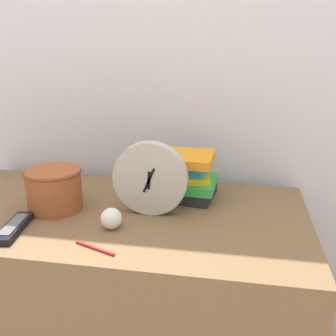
{
  "coord_description": "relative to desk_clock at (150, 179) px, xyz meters",
  "views": [
    {
      "loc": [
        0.37,
        -0.78,
        1.23
      ],
      "look_at": [
        0.16,
        0.4,
        0.84
      ],
      "focal_mm": 42.0,
      "sensor_mm": 36.0,
      "label": 1
    }
  ],
  "objects": [
    {
      "name": "pen",
      "position": [
        -0.09,
        -0.25,
        -0.11
      ],
      "size": [
        0.12,
        0.05,
        0.01
      ],
      "color": "#B21E1E",
      "rests_on": "desk"
    },
    {
      "name": "desk_clock",
      "position": [
        0.0,
        0.0,
        0.0
      ],
      "size": [
        0.23,
        0.04,
        0.23
      ],
      "color": "#B7B2A8",
      "rests_on": "desk"
    },
    {
      "name": "crumpled_paper_ball",
      "position": [
        -0.09,
        -0.12,
        -0.08
      ],
      "size": [
        0.06,
        0.06,
        0.06
      ],
      "color": "white",
      "rests_on": "desk"
    },
    {
      "name": "wall_back",
      "position": [
        -0.12,
        0.39,
        0.38
      ],
      "size": [
        6.0,
        0.04,
        2.4
      ],
      "color": "silver",
      "rests_on": "ground_plane"
    },
    {
      "name": "basket",
      "position": [
        -0.31,
        -0.02,
        -0.04
      ],
      "size": [
        0.18,
        0.18,
        0.13
      ],
      "color": "#994C28",
      "rests_on": "desk"
    },
    {
      "name": "tv_remote",
      "position": [
        -0.36,
        -0.19,
        -0.11
      ],
      "size": [
        0.07,
        0.19,
        0.02
      ],
      "color": "black",
      "rests_on": "desk"
    },
    {
      "name": "desk",
      "position": [
        -0.12,
        -0.0,
        -0.47
      ],
      "size": [
        1.22,
        0.64,
        0.71
      ],
      "color": "brown",
      "rests_on": "ground_plane"
    },
    {
      "name": "book_stack",
      "position": [
        0.08,
        0.15,
        -0.04
      ],
      "size": [
        0.23,
        0.2,
        0.16
      ],
      "color": "#232328",
      "rests_on": "desk"
    }
  ]
}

